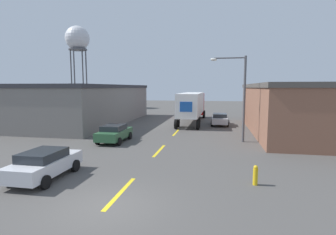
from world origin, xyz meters
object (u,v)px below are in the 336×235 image
(street_lamp, at_px, (240,91))
(parked_car_left_near, at_px, (45,163))
(water_tower, at_px, (77,40))
(semi_truck, at_px, (193,104))
(parked_car_left_far, at_px, (114,133))
(parked_car_right_far, at_px, (220,119))
(fire_hydrant, at_px, (255,175))

(street_lamp, bearing_deg, parked_car_left_near, -132.83)
(water_tower, bearing_deg, parked_car_left_near, -62.81)
(semi_truck, relative_size, water_tower, 0.75)
(parked_car_left_far, height_order, parked_car_right_far, same)
(parked_car_right_far, xyz_separation_m, fire_hydrant, (1.48, -19.42, -0.29))
(street_lamp, bearing_deg, semi_truck, 113.01)
(parked_car_left_near, xyz_separation_m, water_tower, (-21.99, 42.79, 14.16))
(street_lamp, distance_m, fire_hydrant, 10.65)
(parked_car_left_far, relative_size, parked_car_right_far, 1.00)
(semi_truck, distance_m, parked_car_left_near, 23.22)
(semi_truck, bearing_deg, parked_car_right_far, -31.16)
(water_tower, bearing_deg, street_lamp, -44.70)
(street_lamp, height_order, fire_hydrant, street_lamp)
(parked_car_left_far, height_order, parked_car_left_near, same)
(semi_truck, height_order, parked_car_right_far, semi_truck)
(parked_car_left_near, xyz_separation_m, street_lamp, (10.17, 10.97, 3.44))
(parked_car_right_far, relative_size, water_tower, 0.23)
(semi_truck, xyz_separation_m, fire_hydrant, (4.96, -21.57, -1.89))
(water_tower, height_order, fire_hydrant, water_tower)
(parked_car_left_far, bearing_deg, water_tower, 123.05)
(parked_car_left_near, bearing_deg, fire_hydrant, 5.57)
(semi_truck, distance_m, water_tower, 36.17)
(parked_car_left_far, bearing_deg, street_lamp, 10.95)
(parked_car_left_far, distance_m, street_lamp, 10.91)
(parked_car_right_far, xyz_separation_m, water_tower, (-30.71, 22.37, 14.16))
(parked_car_right_far, xyz_separation_m, street_lamp, (1.44, -9.45, 3.44))
(parked_car_right_far, bearing_deg, semi_truck, 148.34)
(parked_car_left_far, height_order, water_tower, water_tower)
(parked_car_right_far, height_order, fire_hydrant, parked_car_right_far)
(semi_truck, height_order, street_lamp, street_lamp)
(parked_car_left_far, bearing_deg, parked_car_left_near, -90.00)
(semi_truck, height_order, parked_car_left_far, semi_truck)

